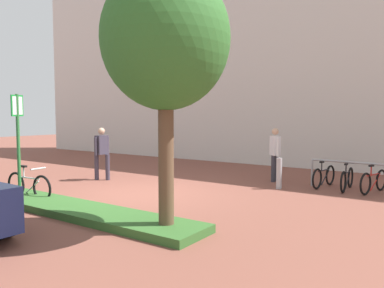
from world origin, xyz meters
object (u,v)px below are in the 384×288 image
(tree_sidewalk, at_px, (165,41))
(person_shirt_white, at_px, (275,151))
(bollard_steel, at_px, (279,173))
(parking_sign_post, at_px, (18,132))
(bike_at_sign, at_px, (29,186))
(person_suited_navy, at_px, (102,150))
(bike_rack_cluster, at_px, (348,178))

(tree_sidewalk, height_order, person_shirt_white, tree_sidewalk)
(bollard_steel, distance_m, person_shirt_white, 1.35)
(tree_sidewalk, height_order, parking_sign_post, tree_sidewalk)
(bike_at_sign, xyz_separation_m, person_shirt_white, (4.11, 6.00, 0.63))
(tree_sidewalk, bearing_deg, bike_at_sign, 177.89)
(bike_at_sign, relative_size, person_shirt_white, 0.98)
(tree_sidewalk, xyz_separation_m, parking_sign_post, (-4.58, -0.06, -1.71))
(tree_sidewalk, xyz_separation_m, person_suited_navy, (-5.26, 3.23, -2.44))
(person_suited_navy, bearing_deg, person_shirt_white, 31.46)
(parking_sign_post, distance_m, bike_at_sign, 1.39)
(bike_rack_cluster, height_order, bollard_steel, bollard_steel)
(parking_sign_post, relative_size, person_shirt_white, 1.54)
(bollard_steel, xyz_separation_m, person_shirt_white, (-0.58, 1.09, 0.53))
(tree_sidewalk, distance_m, bike_rack_cluster, 7.00)
(person_suited_navy, distance_m, person_shirt_white, 5.63)
(person_suited_navy, bearing_deg, parking_sign_post, -78.35)
(tree_sidewalk, height_order, bike_at_sign, tree_sidewalk)
(person_shirt_white, bearing_deg, parking_sign_post, -123.49)
(bollard_steel, height_order, person_suited_navy, person_suited_navy)
(parking_sign_post, relative_size, bike_rack_cluster, 1.25)
(bollard_steel, bearing_deg, person_shirt_white, 117.90)
(bike_rack_cluster, bearing_deg, parking_sign_post, -136.32)
(tree_sidewalk, relative_size, parking_sign_post, 1.78)
(tree_sidewalk, distance_m, bike_at_sign, 5.51)
(parking_sign_post, xyz_separation_m, bike_at_sign, (0.01, 0.23, -1.37))
(tree_sidewalk, relative_size, person_suited_navy, 2.74)
(bike_at_sign, bearing_deg, person_shirt_white, 55.60)
(tree_sidewalk, bearing_deg, person_suited_navy, 148.44)
(bike_at_sign, xyz_separation_m, bike_rack_cluster, (6.36, 5.86, -0.00))
(parking_sign_post, distance_m, person_shirt_white, 7.51)
(parking_sign_post, relative_size, bollard_steel, 2.93)
(bike_at_sign, height_order, person_suited_navy, person_suited_navy)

